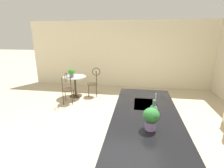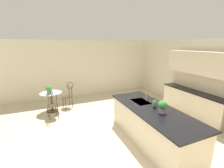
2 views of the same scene
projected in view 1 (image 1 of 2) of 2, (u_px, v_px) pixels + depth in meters
name	position (u px, v px, depth m)	size (l,w,h in m)	color
ground_plane	(98.00, 150.00, 3.20)	(40.00, 40.00, 0.00)	beige
wall_left_window	(122.00, 55.00, 6.85)	(0.12, 7.80, 2.70)	beige
kitchen_island	(145.00, 144.00, 2.66)	(2.80, 1.06, 0.92)	beige
bistro_table	(75.00, 84.00, 5.90)	(0.80, 0.80, 0.74)	#3D2D1E
chair_near_window	(67.00, 87.00, 5.22)	(0.51, 0.45, 1.04)	#3D2D1E
chair_by_island	(94.00, 81.00, 5.90)	(0.47, 0.52, 1.04)	#3D2D1E
sink_faucet	(156.00, 99.00, 2.99)	(0.02, 0.02, 0.22)	#B2B5BA
potted_plant_on_table	(71.00, 73.00, 5.65)	(0.21, 0.21, 0.29)	#7A669E
potted_plant_counter_near	(151.00, 117.00, 2.19)	(0.22, 0.22, 0.31)	#7A669E
vase_on_counter	(153.00, 111.00, 2.53)	(0.13, 0.13, 0.29)	#4C7A5B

